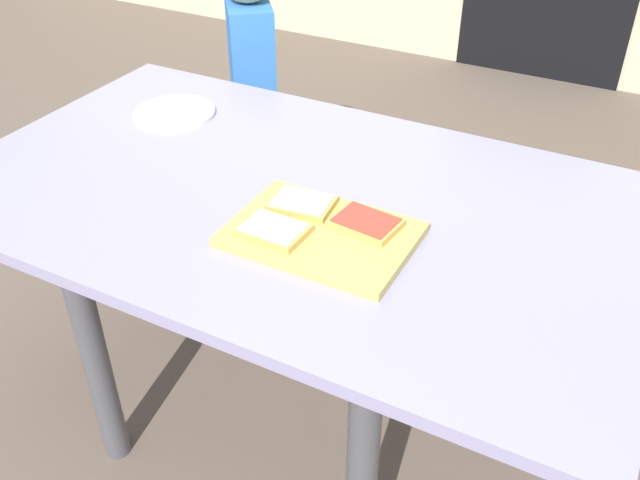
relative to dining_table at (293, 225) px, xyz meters
The scene contains 8 objects.
ground_plane 0.62m from the dining_table, ahead, with size 16.00×16.00×0.00m, color brown.
dining_table is the anchor object (origin of this frame).
cutting_board 0.21m from the dining_table, 42.16° to the right, with size 0.37×0.26×0.02m, color tan.
pizza_slice_far_left 0.15m from the dining_table, 47.05° to the right, with size 0.14×0.11×0.02m.
pizza_slice_near_left 0.22m from the dining_table, 71.25° to the right, with size 0.13×0.10×0.02m.
pizza_slice_far_right 0.25m from the dining_table, 18.87° to the right, with size 0.14×0.11×0.02m.
plate_white_left 0.53m from the dining_table, 156.98° to the left, with size 0.22×0.22×0.01m, color white.
child_left 0.95m from the dining_table, 128.00° to the left, with size 0.26×0.28×1.03m.
Camera 1 is at (0.68, -1.15, 1.52)m, focal length 39.22 mm.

